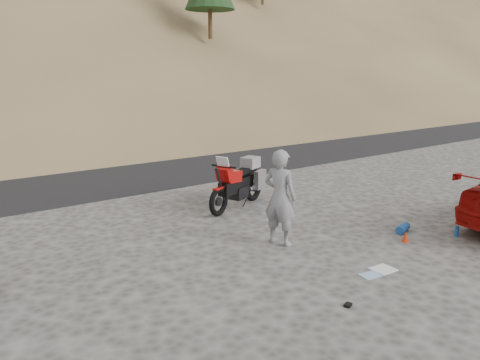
% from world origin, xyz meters
% --- Properties ---
extents(ground, '(140.00, 140.00, 0.00)m').
position_xyz_m(ground, '(0.00, 0.00, 0.00)').
color(ground, '#454240').
rests_on(ground, ground).
extents(road, '(120.00, 7.00, 0.05)m').
position_xyz_m(road, '(0.00, 9.00, 0.00)').
color(road, black).
rests_on(road, ground).
extents(motorcycle, '(2.27, 1.20, 1.42)m').
position_xyz_m(motorcycle, '(0.79, 2.89, 0.61)').
color(motorcycle, black).
rests_on(motorcycle, ground).
extents(man, '(0.65, 0.80, 1.90)m').
position_xyz_m(man, '(-0.17, 0.30, 0.00)').
color(man, gray).
rests_on(man, ground).
extents(gear_white_cloth, '(0.41, 0.37, 0.01)m').
position_xyz_m(gear_white_cloth, '(0.42, -1.73, 0.01)').
color(gear_white_cloth, white).
rests_on(gear_white_cloth, ground).
extents(gear_blue_mat, '(0.47, 0.29, 0.17)m').
position_xyz_m(gear_blue_mat, '(2.39, -0.77, 0.09)').
color(gear_blue_mat, '#184791').
rests_on(gear_blue_mat, ground).
extents(gear_bottle, '(0.10, 0.10, 0.21)m').
position_xyz_m(gear_bottle, '(3.04, -1.61, 0.11)').
color(gear_bottle, '#184791').
rests_on(gear_bottle, ground).
extents(gear_funnel, '(0.21, 0.21, 0.20)m').
position_xyz_m(gear_funnel, '(1.92, -1.15, 0.10)').
color(gear_funnel, red).
rests_on(gear_funnel, ground).
extents(gear_glove_b, '(0.14, 0.12, 0.04)m').
position_xyz_m(gear_glove_b, '(-1.09, -2.22, 0.02)').
color(gear_glove_b, black).
rests_on(gear_glove_b, ground).
extents(gear_blue_cloth, '(0.36, 0.29, 0.01)m').
position_xyz_m(gear_blue_cloth, '(0.04, -1.75, 0.01)').
color(gear_blue_cloth, '#91B8E1').
rests_on(gear_blue_cloth, ground).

